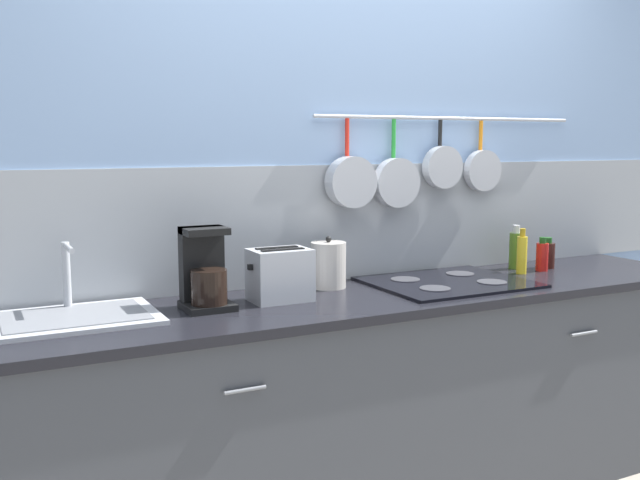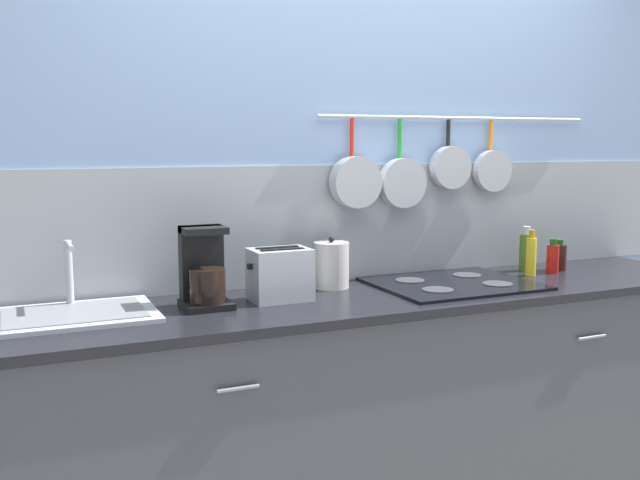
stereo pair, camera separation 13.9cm
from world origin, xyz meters
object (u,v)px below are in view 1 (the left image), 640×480
Objects in this scene: coffee_maker at (205,275)px; bottle_sesame_oil at (542,256)px; toaster at (280,275)px; bottle_dish_soap at (516,249)px; bottle_hot_sauce at (547,255)px; bottle_cooking_wine at (522,254)px; kettle at (328,265)px.

coffee_maker is 1.61m from bottle_sesame_oil.
toaster is 1.26m from bottle_dish_soap.
bottle_hot_sauce is at bearing 2.79° from toaster.
bottle_cooking_wine is at bearing -164.54° from bottle_hot_sauce.
bottle_hot_sauce is (1.68, 0.06, -0.06)m from coffee_maker.
bottle_cooking_wine is (0.91, -0.12, -0.00)m from kettle.
bottle_dish_soap reaches higher than toaster.
bottle_hot_sauce is (0.21, 0.06, -0.03)m from bottle_cooking_wine.
coffee_maker is at bearing -167.48° from kettle.
bottle_dish_soap is at bearing 159.64° from bottle_hot_sauce.
coffee_maker is 2.02× the size of bottle_hot_sauce.
toaster is 1.52× the size of bottle_sesame_oil.
bottle_sesame_oil is 1.08× the size of bottle_hot_sauce.
bottle_dish_soap is (0.06, 0.11, 0.00)m from bottle_cooking_wine.
toaster is 1.40m from bottle_hot_sauce.
kettle is 1.05m from bottle_sesame_oil.
bottle_cooking_wine is at bearing -120.02° from bottle_dish_soap.
bottle_dish_soap is (1.25, 0.12, -0.01)m from toaster.
bottle_cooking_wine is 0.13m from bottle_dish_soap.
bottle_cooking_wine is at bearing -7.59° from kettle.
bottle_cooking_wine reaches higher than toaster.
bottle_sesame_oil reaches higher than bottle_hot_sauce.
coffee_maker is at bearing -179.92° from bottle_cooking_wine.
bottle_hot_sauce is (0.14, -0.05, -0.03)m from bottle_dish_soap.
kettle is at bearing 176.74° from bottle_hot_sauce.
bottle_hot_sauce is at bearing -3.26° from kettle.
kettle is at bearing 12.52° from coffee_maker.
toaster is 1.16× the size of bottle_cooking_wine.
coffee_maker reaches higher than bottle_sesame_oil.
kettle reaches higher than toaster.
toaster is at bearing -154.15° from kettle.
coffee_maker is 1.42× the size of bottle_cooking_wine.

